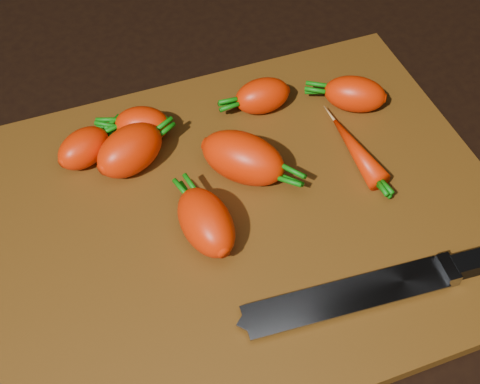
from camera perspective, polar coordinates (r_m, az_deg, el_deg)
name	(u,v)px	position (r m, az deg, el deg)	size (l,w,h in m)	color
ground	(244,222)	(0.66, 0.31, -2.56)	(2.00, 2.00, 0.01)	black
cutting_board	(244,215)	(0.65, 0.31, -1.98)	(0.50, 0.40, 0.01)	brown
carrot_0	(130,150)	(0.67, -9.38, 3.54)	(0.07, 0.05, 0.05)	#F02903
carrot_1	(142,124)	(0.70, -8.33, 5.72)	(0.06, 0.04, 0.04)	#F02903
carrot_2	(243,158)	(0.65, 0.26, 2.93)	(0.09, 0.05, 0.05)	#F02903
carrot_3	(206,222)	(0.61, -2.91, -2.58)	(0.08, 0.05, 0.05)	#F02903
carrot_4	(262,96)	(0.73, 1.92, 8.21)	(0.06, 0.04, 0.04)	#F02903
carrot_5	(84,148)	(0.69, -13.20, 3.67)	(0.06, 0.04, 0.04)	#F02903
carrot_6	(355,94)	(0.74, 9.78, 8.24)	(0.07, 0.04, 0.04)	#F02903
carrot_7	(356,150)	(0.69, 9.90, 3.53)	(0.09, 0.02, 0.02)	#F02903
knife	(366,291)	(0.60, 10.66, -8.34)	(0.30, 0.05, 0.02)	gray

